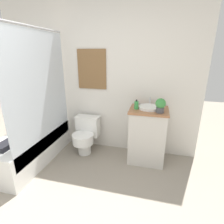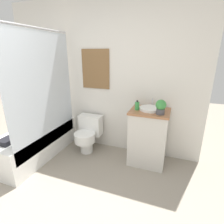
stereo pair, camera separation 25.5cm
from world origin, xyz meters
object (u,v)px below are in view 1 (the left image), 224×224
toilet (86,134)px  sink (149,107)px  potted_plant (160,105)px  soap_bottle (136,105)px

toilet → sink: bearing=1.4°
potted_plant → sink: bearing=137.2°
toilet → soap_bottle: bearing=-2.4°
sink → potted_plant: 0.23m
toilet → sink: sink is taller
toilet → soap_bottle: soap_bottle is taller
soap_bottle → potted_plant: 0.35m
toilet → soap_bottle: size_ratio=4.30×
toilet → potted_plant: (1.19, -0.12, 0.64)m
soap_bottle → potted_plant: (0.34, -0.08, 0.05)m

